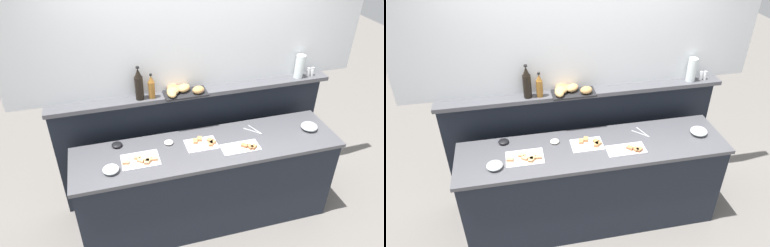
{
  "view_description": "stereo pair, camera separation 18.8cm",
  "coord_description": "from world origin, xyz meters",
  "views": [
    {
      "loc": [
        -0.83,
        -2.46,
        2.9
      ],
      "look_at": [
        -0.12,
        0.1,
        1.13
      ],
      "focal_mm": 33.85,
      "sensor_mm": 36.0,
      "label": 1
    },
    {
      "loc": [
        -0.65,
        -2.51,
        2.9
      ],
      "look_at": [
        -0.12,
        0.1,
        1.13
      ],
      "focal_mm": 33.85,
      "sensor_mm": 36.0,
      "label": 2
    }
  ],
  "objects": [
    {
      "name": "sandwich_platter_rear",
      "position": [
        -0.61,
        -0.05,
        0.93
      ],
      "size": [
        0.32,
        0.22,
        0.04
      ],
      "color": "silver",
      "rests_on": "buffet_counter"
    },
    {
      "name": "back_ledge_unit",
      "position": [
        0.0,
        0.48,
        0.67
      ],
      "size": [
        2.73,
        0.22,
        1.28
      ],
      "color": "black",
      "rests_on": "ground_plane"
    },
    {
      "name": "condiment_bowl_red",
      "position": [
        -0.79,
        0.22,
        0.94
      ],
      "size": [
        0.1,
        0.1,
        0.03
      ],
      "primitive_type": "ellipsoid",
      "color": "black",
      "rests_on": "buffet_counter"
    },
    {
      "name": "buffet_counter",
      "position": [
        0.0,
        0.0,
        0.46
      ],
      "size": [
        2.44,
        0.61,
        0.92
      ],
      "color": "black",
      "rests_on": "ground_plane"
    },
    {
      "name": "sandwich_platter_front",
      "position": [
        0.29,
        -0.11,
        0.93
      ],
      "size": [
        0.35,
        0.16,
        0.04
      ],
      "color": "silver",
      "rests_on": "buffet_counter"
    },
    {
      "name": "salt_shaker",
      "position": [
        1.17,
        0.41,
        1.32
      ],
      "size": [
        0.03,
        0.03,
        0.09
      ],
      "color": "white",
      "rests_on": "back_ledge_unit"
    },
    {
      "name": "glass_bowl_medium",
      "position": [
        1.02,
        0.0,
        0.95
      ],
      "size": [
        0.16,
        0.16,
        0.06
      ],
      "color": "silver",
      "rests_on": "buffet_counter"
    },
    {
      "name": "wine_bottle_dark",
      "position": [
        -0.53,
        0.4,
        1.42
      ],
      "size": [
        0.08,
        0.08,
        0.32
      ],
      "color": "black",
      "rests_on": "back_ledge_unit"
    },
    {
      "name": "upper_wall_panel",
      "position": [
        0.0,
        0.51,
        1.94
      ],
      "size": [
        3.33,
        0.08,
        1.32
      ],
      "primitive_type": "cube",
      "color": "silver",
      "rests_on": "back_ledge_unit"
    },
    {
      "name": "glass_bowl_large",
      "position": [
        -0.87,
        -0.12,
        0.95
      ],
      "size": [
        0.14,
        0.14,
        0.05
      ],
      "color": "silver",
      "rests_on": "buffet_counter"
    },
    {
      "name": "pepper_shaker",
      "position": [
        1.22,
        0.41,
        1.32
      ],
      "size": [
        0.03,
        0.03,
        0.09
      ],
      "color": "white",
      "rests_on": "back_ledge_unit"
    },
    {
      "name": "vinegar_bottle_amber",
      "position": [
        -0.42,
        0.39,
        1.38
      ],
      "size": [
        0.06,
        0.06,
        0.24
      ],
      "color": "#8E5B23",
      "rests_on": "back_ledge_unit"
    },
    {
      "name": "condiment_bowl_dark",
      "position": [
        -0.33,
        0.13,
        0.94
      ],
      "size": [
        0.08,
        0.08,
        0.03
      ],
      "primitive_type": "ellipsoid",
      "color": "silver",
      "rests_on": "buffet_counter"
    },
    {
      "name": "ground_plane",
      "position": [
        0.0,
        0.6,
        0.0
      ],
      "size": [
        12.0,
        12.0,
        0.0
      ],
      "primitive_type": "plane",
      "color": "slate"
    },
    {
      "name": "serving_tongs",
      "position": [
        0.5,
        0.11,
        0.93
      ],
      "size": [
        0.14,
        0.18,
        0.01
      ],
      "color": "#B7BABF",
      "rests_on": "buffet_counter"
    },
    {
      "name": "bread_basket",
      "position": [
        -0.14,
        0.39,
        1.31
      ],
      "size": [
        0.4,
        0.27,
        0.08
      ],
      "color": "black",
      "rests_on": "back_ledge_unit"
    },
    {
      "name": "sandwich_platter_side",
      "position": [
        -0.04,
        0.04,
        0.93
      ],
      "size": [
        0.29,
        0.2,
        0.04
      ],
      "color": "white",
      "rests_on": "buffet_counter"
    },
    {
      "name": "water_carafe",
      "position": [
        1.06,
        0.41,
        1.4
      ],
      "size": [
        0.09,
        0.09,
        0.23
      ],
      "primitive_type": "cylinder",
      "color": "silver",
      "rests_on": "back_ledge_unit"
    }
  ]
}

